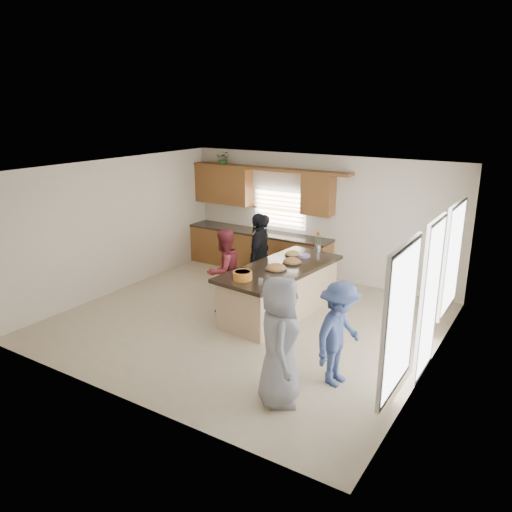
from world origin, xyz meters
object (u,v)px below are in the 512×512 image
Objects in this scene: island at (280,291)px; woman_left_mid at (224,271)px; woman_left_front at (259,256)px; woman_right_back at (339,334)px; salad_bowl at (243,275)px; woman_right_front at (280,341)px; woman_left_back at (261,250)px.

island is 1.74× the size of woman_left_mid.
woman_right_back is (2.72, -2.27, -0.12)m from woman_left_front.
salad_bowl is 0.21× the size of woman_right_back.
woman_left_mid is 0.91× the size of woman_right_front.
woman_right_front reaches higher than salad_bowl.
salad_bowl is 0.99m from woman_left_mid.
salad_bowl is 0.21× the size of woman_left_back.
woman_left_front is at bearing 20.30° from woman_left_back.
woman_right_back is (2.11, -0.74, -0.26)m from salad_bowl.
woman_right_front reaches higher than woman_left_front.
woman_left_mid is 3.17m from woman_right_back.
woman_right_front is at bearing 25.66° from woman_left_back.
woman_left_mid reaches higher than salad_bowl.
salad_bowl is 0.18× the size of woman_right_front.
woman_left_mid is (0.20, -1.66, 0.02)m from woman_left_back.
woman_left_front is at bearing 57.50° from woman_right_back.
woman_right_front is (2.62, -3.79, 0.10)m from woman_left_back.
woman_left_front is (-0.80, 0.55, 0.44)m from island.
woman_right_back is at bearing -58.85° from woman_right_front.
woman_right_back is (2.90, -1.29, -0.04)m from woman_left_mid.
woman_left_mid reaches higher than island.
woman_right_back is at bearing 37.43° from woman_left_back.
woman_left_back reaches higher than salad_bowl.
woman_left_front is at bearing 151.85° from island.
woman_left_back is at bearing -166.13° from woman_left_front.
island is 1.82× the size of woman_right_back.
woman_left_front reaches higher than woman_left_back.
woman_right_front reaches higher than woman_right_back.
woman_left_back is 1.67m from woman_left_mid.
woman_right_front is (2.43, -2.14, 0.08)m from woman_left_mid.
woman_left_back is 1.02× the size of woman_right_back.
woman_left_mid is (-0.99, -0.43, 0.36)m from island.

